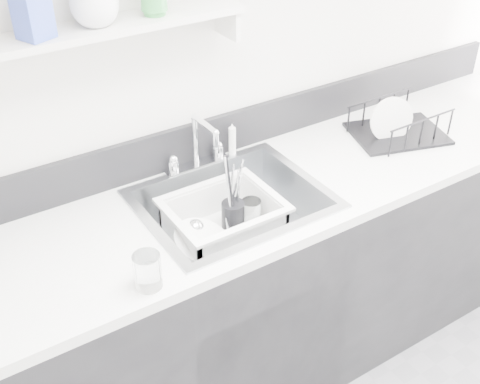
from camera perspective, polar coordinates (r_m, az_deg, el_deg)
room_shell at (r=1.19m, az=20.31°, el=10.93°), size 3.50×3.00×2.60m
counter_run at (r=2.38m, az=-0.66°, el=-9.82°), size 3.20×0.62×0.92m
backsplash at (r=2.27m, az=-4.76°, el=4.58°), size 3.20×0.02×0.16m
sink at (r=2.14m, az=-0.72°, el=-2.69°), size 0.64×0.52×0.20m
faucet at (r=2.24m, az=-4.09°, el=3.58°), size 0.26×0.18×0.23m
side_sprayer at (r=2.31m, az=-0.74°, el=4.99°), size 0.03×0.03×0.14m
wall_shelf at (r=1.88m, az=-14.20°, el=14.39°), size 1.00×0.16×0.12m
wash_tub at (r=2.14m, az=-1.57°, el=-2.78°), size 0.43×0.37×0.15m
plate_stack at (r=2.09m, az=-3.38°, el=-5.18°), size 0.25×0.24×0.10m
utensil_cup at (r=2.18m, az=-0.67°, el=-2.03°), size 0.08×0.08×0.28m
ladle at (r=2.13m, az=-2.46°, el=-3.78°), size 0.29×0.21×0.08m
tumbler_in_tub at (r=2.20m, az=1.07°, el=-1.98°), size 0.10×0.10×0.10m
tumbler_counter at (r=1.73m, az=-8.76°, el=-7.41°), size 0.10×0.10×0.11m
dish_rack at (r=2.54m, az=14.86°, el=6.55°), size 0.44×0.38×0.13m
bowl_small at (r=2.16m, az=1.66°, el=-3.84°), size 0.12×0.12×0.03m
soap_bottle_b at (r=1.79m, az=-19.24°, el=16.40°), size 0.11×0.11×0.19m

